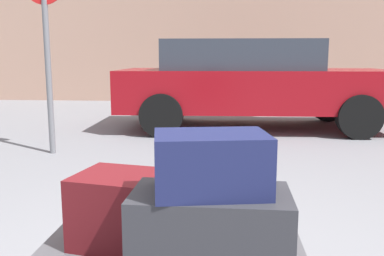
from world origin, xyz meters
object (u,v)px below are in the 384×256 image
object	(u,v)px
duffel_bag_maroon_rear_right	(144,211)
parked_car	(250,82)
bollard_kerb_near	(367,102)
duffel_bag_navy_topmost_pile	(211,163)
no_parking_sign	(46,36)
duffel_bag_charcoal_front_left	(210,238)

from	to	relation	value
duffel_bag_maroon_rear_right	parked_car	distance (m)	5.24
bollard_kerb_near	parked_car	bearing A→B (deg)	-145.61
duffel_bag_maroon_rear_right	parked_car	size ratio (longest dim) A/B	0.14
duffel_bag_navy_topmost_pile	bollard_kerb_near	distance (m)	7.64
bollard_kerb_near	duffel_bag_navy_topmost_pile	bearing A→B (deg)	-111.59
bollard_kerb_near	duffel_bag_maroon_rear_right	bearing A→B (deg)	-114.50
parked_car	no_parking_sign	bearing A→B (deg)	-140.46
duffel_bag_maroon_rear_right	duffel_bag_navy_topmost_pile	xyz separation A→B (m)	(0.30, -0.27, 0.29)
parked_car	no_parking_sign	size ratio (longest dim) A/B	1.93
duffel_bag_charcoal_front_left	duffel_bag_navy_topmost_pile	distance (m)	0.28
duffel_bag_charcoal_front_left	duffel_bag_maroon_rear_right	distance (m)	0.41
duffel_bag_navy_topmost_pile	parked_car	distance (m)	5.47
parked_car	no_parking_sign	world-z (taller)	no_parking_sign
parked_car	duffel_bag_maroon_rear_right	bearing A→B (deg)	-97.91
duffel_bag_charcoal_front_left	bollard_kerb_near	size ratio (longest dim) A/B	1.00
duffel_bag_charcoal_front_left	duffel_bag_navy_topmost_pile	xyz separation A→B (m)	(0.00, -0.00, 0.28)
duffel_bag_maroon_rear_right	duffel_bag_navy_topmost_pile	distance (m)	0.50
duffel_bag_maroon_rear_right	no_parking_sign	distance (m)	3.70
duffel_bag_maroon_rear_right	no_parking_sign	world-z (taller)	no_parking_sign
duffel_bag_maroon_rear_right	parked_car	xyz separation A→B (m)	(0.72, 5.18, 0.26)
duffel_bag_maroon_rear_right	bollard_kerb_near	distance (m)	7.49
duffel_bag_navy_topmost_pile	parked_car	world-z (taller)	parked_car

